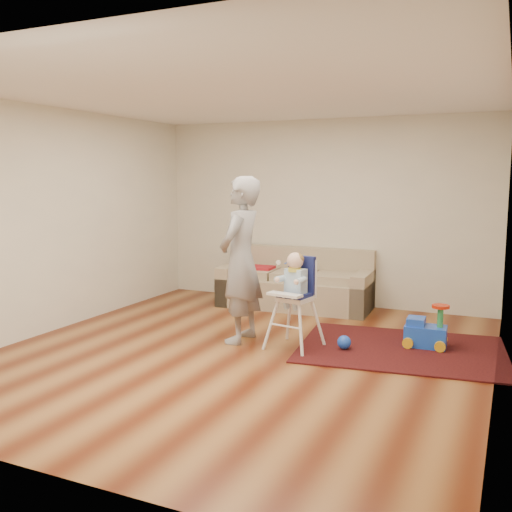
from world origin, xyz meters
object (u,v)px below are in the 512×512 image
at_px(sofa, 295,279).
at_px(adult, 241,260).
at_px(side_table, 236,284).
at_px(ride_on_toy, 426,325).
at_px(high_chair, 295,302).
at_px(toy_ball, 344,342).

distance_m(sofa, adult, 1.94).
bearing_deg(side_table, ride_on_toy, -24.35).
xyz_separation_m(high_chair, adult, (-0.65, 0.00, 0.42)).
bearing_deg(adult, ride_on_toy, 105.87).
xyz_separation_m(side_table, toy_ball, (2.21, -1.83, -0.15)).
relative_size(sofa, adult, 1.17).
relative_size(side_table, toy_ball, 3.20).
relative_size(ride_on_toy, toy_ball, 3.22).
distance_m(side_table, adult, 2.32).
relative_size(ride_on_toy, adult, 0.26).
height_order(ride_on_toy, high_chair, high_chair).
bearing_deg(toy_ball, ride_on_toy, 30.84).
relative_size(sofa, toy_ball, 14.68).
bearing_deg(high_chair, toy_ball, 23.91).
bearing_deg(sofa, high_chair, -72.45).
distance_m(sofa, ride_on_toy, 2.38).
distance_m(ride_on_toy, toy_ball, 0.93).
relative_size(high_chair, adult, 0.57).
relative_size(sofa, high_chair, 2.06).
bearing_deg(sofa, ride_on_toy, -35.23).
relative_size(sofa, side_table, 4.59).
distance_m(sofa, toy_ball, 2.15).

